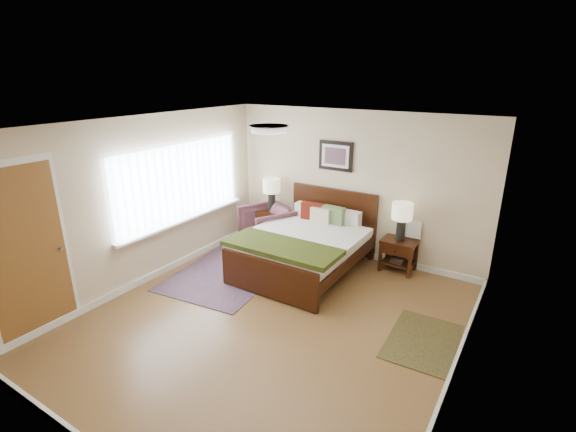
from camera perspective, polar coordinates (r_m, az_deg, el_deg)
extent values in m
plane|color=brown|center=(5.63, -2.24, -13.92)|extent=(5.00, 5.00, 0.00)
cube|color=beige|center=(7.15, 9.01, 4.17)|extent=(4.50, 0.04, 2.50)
cube|color=beige|center=(3.52, -26.89, -14.18)|extent=(4.50, 0.04, 2.50)
cube|color=beige|center=(6.54, -18.92, 1.93)|extent=(0.04, 5.00, 2.50)
cube|color=beige|center=(4.30, 23.36, -7.52)|extent=(0.04, 5.00, 2.50)
cube|color=white|center=(4.75, -2.64, 12.27)|extent=(4.50, 5.00, 0.02)
cube|color=silver|center=(6.92, -14.50, 4.57)|extent=(0.02, 2.72, 1.32)
cube|color=silver|center=(6.91, -14.42, 4.56)|extent=(0.01, 2.60, 1.20)
cube|color=silver|center=(7.07, -13.80, -0.42)|extent=(0.10, 2.72, 0.04)
cube|color=silver|center=(5.72, -32.19, -4.19)|extent=(0.01, 1.00, 2.18)
cube|color=brown|center=(5.72, -32.08, -4.59)|extent=(0.01, 0.90, 2.10)
cylinder|color=#999999|center=(5.87, -28.62, -3.95)|extent=(0.04, 0.04, 0.04)
cylinder|color=white|center=(4.76, -2.63, 11.79)|extent=(0.40, 0.40, 0.07)
cylinder|color=beige|center=(4.75, -2.64, 12.21)|extent=(0.44, 0.44, 0.01)
cube|color=#321507|center=(7.45, 6.17, -0.45)|extent=(1.61, 0.06, 1.13)
cube|color=#321507|center=(5.94, -2.78, -8.60)|extent=(1.61, 0.06, 0.56)
cube|color=#321507|center=(7.09, -3.17, -3.68)|extent=(0.06, 2.02, 0.18)
cube|color=#321507|center=(6.40, 8.20, -6.48)|extent=(0.06, 2.02, 0.18)
cube|color=silver|center=(6.66, 2.22, -4.00)|extent=(1.51, 2.00, 0.22)
cube|color=silver|center=(6.52, 1.80, -3.07)|extent=(1.69, 1.77, 0.10)
cube|color=#3C3F12|center=(6.06, -0.88, -4.32)|extent=(1.73, 0.70, 0.07)
cube|color=silver|center=(7.35, 2.92, 0.69)|extent=(0.50, 0.18, 0.26)
cube|color=silver|center=(7.05, 7.92, -0.28)|extent=(0.50, 0.18, 0.26)
cube|color=#501209|center=(7.18, 3.36, 0.56)|extent=(0.39, 0.17, 0.32)
cube|color=#5E7845|center=(7.00, 6.25, 0.00)|extent=(0.39, 0.16, 0.32)
cube|color=beige|center=(7.03, 4.48, -0.05)|extent=(0.35, 0.13, 0.28)
cube|color=black|center=(7.17, 6.54, 8.16)|extent=(0.62, 0.03, 0.50)
cube|color=silver|center=(7.15, 6.47, 8.14)|extent=(0.50, 0.01, 0.38)
cube|color=#A52D23|center=(7.14, 6.44, 8.13)|extent=(0.38, 0.01, 0.28)
cube|color=#321507|center=(7.86, -2.21, 0.61)|extent=(0.50, 0.45, 0.05)
cube|color=#321507|center=(7.93, -4.30, -1.54)|extent=(0.05, 0.05, 0.55)
cube|color=#321507|center=(7.69, -1.64, -2.16)|extent=(0.05, 0.05, 0.55)
cube|color=#321507|center=(8.23, -2.69, -0.73)|extent=(0.05, 0.05, 0.55)
cube|color=#321507|center=(8.00, -0.08, -1.30)|extent=(0.05, 0.05, 0.55)
cube|color=#321507|center=(7.73, -3.08, -0.52)|extent=(0.44, 0.03, 0.14)
cube|color=#321507|center=(6.89, 15.02, -3.39)|extent=(0.54, 0.40, 0.05)
cube|color=#321507|center=(6.90, 12.51, -5.51)|extent=(0.05, 0.05, 0.49)
cube|color=#321507|center=(6.78, 16.31, -6.31)|extent=(0.05, 0.05, 0.49)
cube|color=#321507|center=(7.20, 13.46, -4.52)|extent=(0.05, 0.05, 0.49)
cube|color=#321507|center=(7.08, 17.10, -5.27)|extent=(0.05, 0.05, 0.49)
cube|color=#321507|center=(6.76, 14.46, -4.70)|extent=(0.48, 0.03, 0.14)
cube|color=#321507|center=(7.03, 14.76, -6.16)|extent=(0.48, 0.34, 0.03)
cube|color=black|center=(7.02, 14.78, -5.94)|extent=(0.20, 0.25, 0.03)
cube|color=black|center=(7.00, 14.81, -5.68)|extent=(0.20, 0.25, 0.03)
cube|color=black|center=(6.99, 14.83, -5.42)|extent=(0.20, 0.25, 0.03)
cylinder|color=black|center=(7.80, -2.23, 1.93)|extent=(0.14, 0.14, 0.32)
cylinder|color=black|center=(7.75, -2.24, 3.20)|extent=(0.02, 0.02, 0.06)
cylinder|color=beige|center=(7.72, -2.26, 4.20)|extent=(0.32, 0.32, 0.26)
cylinder|color=black|center=(6.82, 15.15, -1.91)|extent=(0.14, 0.14, 0.32)
cylinder|color=black|center=(6.76, 15.29, -0.49)|extent=(0.02, 0.02, 0.06)
cylinder|color=beige|center=(6.71, 15.39, 0.64)|extent=(0.32, 0.32, 0.26)
imported|color=brown|center=(7.62, -2.94, -1.56)|extent=(1.11, 1.12, 0.76)
cube|color=#110D45|center=(6.87, -8.00, -7.53)|extent=(1.73, 2.27, 0.01)
cube|color=black|center=(5.47, 17.89, -15.91)|extent=(0.81, 1.18, 0.01)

